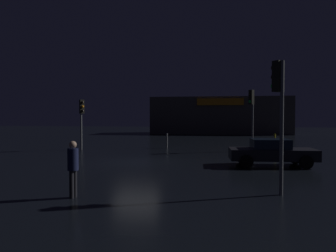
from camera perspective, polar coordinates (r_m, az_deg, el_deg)
ground_plane at (r=18.59m, az=-5.46°, el=-6.23°), size 120.00×120.00×0.00m
store_building at (r=48.86m, az=8.95°, el=1.80°), size 19.67×6.34×5.27m
traffic_signal_main at (r=25.78m, az=-14.65°, el=2.09°), size 0.42×0.42×3.80m
traffic_signal_cross_left at (r=11.42m, az=18.54°, el=5.04°), size 0.42×0.42×4.37m
traffic_signal_cross_right at (r=24.80m, az=14.22°, el=3.29°), size 0.42×0.42×4.46m
car_near at (r=17.88m, az=17.42°, el=-4.29°), size 4.40×2.22×1.39m
pedestrian at (r=10.87m, az=-16.05°, el=-6.40°), size 0.41×0.41×1.79m
bollard_kerb_a at (r=26.43m, az=-0.19°, el=-2.55°), size 0.12×0.12×1.19m
bollard_kerb_b at (r=25.14m, az=17.93°, el=-2.75°), size 0.10×0.10×1.28m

